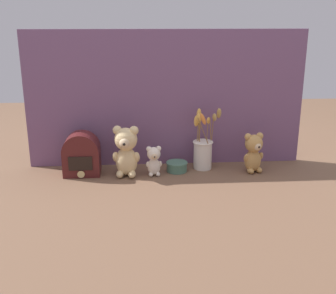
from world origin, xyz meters
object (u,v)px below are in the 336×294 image
(teddy_bear_large, at_px, (126,150))
(teddy_bear_medium, at_px, (253,152))
(vintage_radio, at_px, (82,155))
(decorative_tin_tall, at_px, (177,167))
(teddy_bear_small, at_px, (154,160))
(flower_vase, at_px, (203,149))

(teddy_bear_large, height_order, teddy_bear_medium, teddy_bear_large)
(vintage_radio, distance_m, decorative_tin_tall, 0.51)
(teddy_bear_medium, xyz_separation_m, decorative_tin_tall, (-0.41, 0.03, -0.09))
(teddy_bear_medium, bearing_deg, teddy_bear_small, -178.16)
(teddy_bear_large, bearing_deg, teddy_bear_small, -1.24)
(vintage_radio, xyz_separation_m, decorative_tin_tall, (0.50, 0.01, -0.08))
(vintage_radio, height_order, decorative_tin_tall, vintage_radio)
(vintage_radio, bearing_deg, teddy_bear_large, -9.28)
(teddy_bear_small, bearing_deg, teddy_bear_large, 178.76)
(teddy_bear_medium, height_order, decorative_tin_tall, teddy_bear_medium)
(flower_vase, bearing_deg, decorative_tin_tall, -165.37)
(teddy_bear_small, relative_size, vintage_radio, 0.70)
(teddy_bear_large, relative_size, teddy_bear_medium, 1.25)
(flower_vase, bearing_deg, vintage_radio, -175.96)
(flower_vase, distance_m, decorative_tin_tall, 0.17)
(teddy_bear_small, distance_m, vintage_radio, 0.38)
(teddy_bear_medium, relative_size, decorative_tin_tall, 1.87)
(teddy_bear_large, height_order, decorative_tin_tall, teddy_bear_large)
(teddy_bear_medium, xyz_separation_m, vintage_radio, (-0.91, 0.02, -0.01))
(teddy_bear_large, relative_size, decorative_tin_tall, 2.34)
(teddy_bear_medium, bearing_deg, teddy_bear_large, -178.82)
(flower_vase, height_order, decorative_tin_tall, flower_vase)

